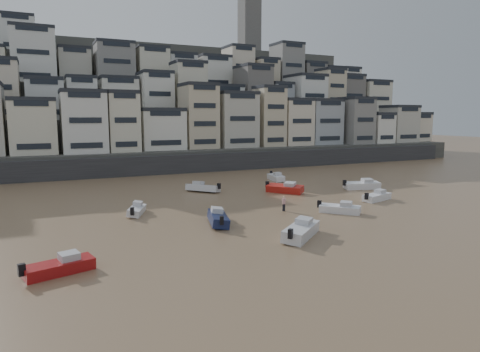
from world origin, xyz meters
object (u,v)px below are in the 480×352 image
boat_b (340,207)px  boat_g (362,184)px  boat_i (276,176)px  boat_a (301,228)px  boat_f (137,209)px  boat_j (59,264)px  boat_c (218,217)px  boat_d (377,195)px  person_pink (284,204)px  boat_e (285,187)px  boat_h (203,187)px

boat_b → boat_g: 17.49m
boat_i → boat_a: bearing=-16.0°
boat_f → boat_a: bearing=-120.0°
boat_a → boat_j: bearing=141.9°
boat_c → boat_d: bearing=-68.8°
boat_a → boat_d: size_ratio=1.24×
boat_f → boat_g: boat_g is taller
person_pink → boat_e: bearing=58.4°
boat_j → boat_i: bearing=25.4°
boat_a → person_pink: bearing=27.6°
boat_d → boat_e: 12.60m
boat_c → boat_d: boat_c is taller
boat_h → boat_j: boat_h is taller
boat_e → boat_j: boat_e is taller
boat_a → boat_d: 20.87m
boat_b → person_pink: (-5.11, 3.60, 0.20)m
boat_e → boat_h: bearing=-156.2°
boat_a → boat_c: size_ratio=1.12×
boat_f → boat_j: boat_j is taller
boat_e → boat_f: size_ratio=1.26×
boat_f → boat_h: size_ratio=0.83×
boat_f → boat_b: bearing=-90.1°
boat_g → boat_h: 23.59m
boat_g → boat_j: 46.20m
boat_g → boat_i: (-7.25, 12.96, -0.07)m
boat_b → boat_d: boat_d is taller
boat_g → boat_j: size_ratio=1.17×
boat_c → boat_j: 17.12m
boat_a → boat_h: boat_a is taller
boat_d → boat_f: bearing=154.0°
boat_a → boat_f: 19.16m
boat_f → boat_i: boat_i is taller
boat_g → boat_f: bearing=-160.5°
boat_j → person_pink: bearing=7.1°
boat_j → boat_a: bearing=-14.9°
boat_d → boat_f: size_ratio=1.12×
boat_e → boat_g: 12.26m
boat_a → boat_d: bearing=-10.4°
boat_c → boat_f: size_ratio=1.23×
boat_c → boat_d: 23.23m
boat_h → boat_e: bearing=-159.6°
boat_f → person_pink: person_pink is taller
boat_d → boat_j: bearing=179.8°
boat_f → person_pink: (15.56, -5.47, 0.25)m
boat_a → boat_i: 34.39m
boat_f → boat_h: 15.55m
boat_b → boat_f: (-20.67, 9.08, -0.05)m
boat_b → boat_j: boat_j is taller
boat_a → boat_e: 22.57m
boat_c → boat_g: bearing=-54.5°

